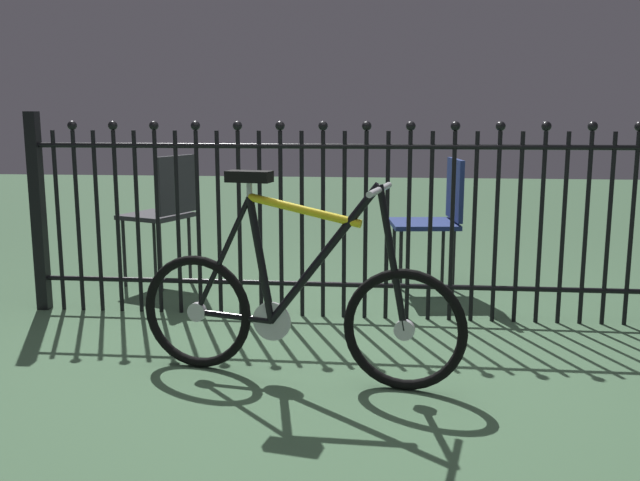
# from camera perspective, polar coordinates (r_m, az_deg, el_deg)

# --- Properties ---
(ground_plane) EXTENTS (20.00, 20.00, 0.00)m
(ground_plane) POSITION_cam_1_polar(r_m,az_deg,el_deg) (3.47, 0.64, -9.64)
(ground_plane) COLOR #416244
(iron_fence) EXTENTS (3.70, 0.07, 1.20)m
(iron_fence) POSITION_cam_1_polar(r_m,az_deg,el_deg) (4.05, 0.85, 2.03)
(iron_fence) COLOR black
(iron_fence) RESTS_ON ground
(bicycle) EXTENTS (1.50, 0.43, 0.93)m
(bicycle) POSITION_cam_1_polar(r_m,az_deg,el_deg) (3.15, -1.99, -5.42)
(bicycle) COLOR black
(bicycle) RESTS_ON ground
(chair_charcoal) EXTENTS (0.51, 0.51, 0.90)m
(chair_charcoal) POSITION_cam_1_polar(r_m,az_deg,el_deg) (4.94, -12.48, 2.72)
(chair_charcoal) COLOR black
(chair_charcoal) RESTS_ON ground
(chair_navy) EXTENTS (0.48, 0.48, 0.89)m
(chair_navy) POSITION_cam_1_polar(r_m,az_deg,el_deg) (4.73, 9.45, 2.27)
(chair_navy) COLOR black
(chair_navy) RESTS_ON ground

